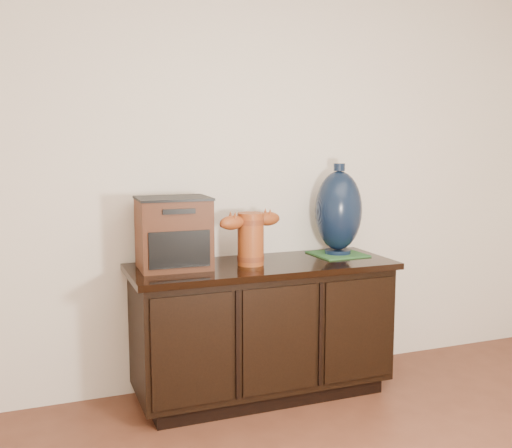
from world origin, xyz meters
name	(u,v)px	position (x,y,z in m)	size (l,w,h in m)	color
sideboard	(262,328)	(0.00, 2.23, 0.39)	(1.46, 0.56, 0.75)	black
terracotta_vessel	(251,236)	(-0.07, 2.21, 0.92)	(0.40, 0.19, 0.28)	#9F481C
tv_radio	(174,233)	(-0.48, 2.28, 0.94)	(0.38, 0.31, 0.38)	#442011
green_mat	(338,254)	(0.51, 2.30, 0.76)	(0.28, 0.28, 0.01)	#2B5F2D
lamp_base	(338,211)	(0.51, 2.30, 1.02)	(0.29, 0.29, 0.53)	black
spray_can	(204,246)	(-0.28, 2.41, 0.84)	(0.06, 0.06, 0.17)	#520E13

